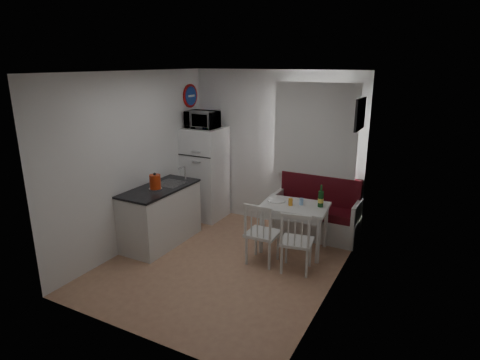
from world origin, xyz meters
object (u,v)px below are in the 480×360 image
Objects in this scene: chair_right at (295,236)px; bench at (316,217)px; microwave at (202,119)px; kettle at (155,182)px; kitchen_counter at (161,215)px; wine_bottle at (321,196)px; fridge at (205,173)px; dining_table at (295,210)px; chair_left at (260,228)px.

bench is at bearing 85.17° from chair_right.
microwave reaches higher than kettle.
kitchen_counter is at bearing 171.29° from chair_right.
kitchen_counter is 2.45m from bench.
microwave is 2.44m from wine_bottle.
microwave is at bearing -90.00° from fridge.
bench is 2.58× the size of microwave.
microwave reaches higher than wine_bottle.
kitchen_counter is 2.50× the size of microwave.
microwave is at bearing 89.06° from kitchen_counter.
bench is 2.89× the size of chair_right.
fridge is 2.28m from wine_bottle.
wine_bottle is (2.20, 0.96, -0.15)m from kettle.
kettle is (-1.85, -0.86, 0.40)m from dining_table.
kitchen_counter is 4.02× the size of wine_bottle.
kettle is at bearing -160.55° from dining_table.
fridge is at bearing -176.83° from bench.
kitchen_counter reaches higher than chair_right.
kitchen_counter is at bearing -164.94° from dining_table.
chair_right reaches higher than dining_table.
microwave is at bearing -175.42° from bench.
kettle is (0.03, -1.39, 0.22)m from fridge.
kettle is (0.05, -0.15, 0.57)m from kitchen_counter.
fridge is at bearing 168.98° from wine_bottle.
microwave reaches higher than chair_right.
chair_left is 2.34m from microwave.
microwave is at bearing 141.77° from chair_right.
chair_right is 2.72m from microwave.
chair_left is (-0.38, -1.31, 0.23)m from bench.
kettle is at bearing -88.72° from microwave.
chair_right is 2.46m from fridge.
wine_bottle is (0.10, 0.76, 0.34)m from chair_right.
dining_table is at bearing 100.73° from chair_right.
dining_table is 0.44m from wine_bottle.
kettle reaches higher than chair_right.
dining_table is (1.90, 0.71, 0.18)m from kitchen_counter.
dining_table is at bearing -101.47° from bench.
kitchen_counter is at bearing -160.26° from wine_bottle.
chair_right is at bearing 5.37° from kettle.
dining_table is 0.71m from chair_right.
kitchen_counter is 2.04m from dining_table.
chair_left is 0.91× the size of microwave.
dining_table is 2.08m from kettle.
wine_bottle reaches higher than chair_left.
kettle reaches higher than bench.
microwave reaches higher than kitchen_counter.
microwave reaches higher than fridge.
kettle is at bearing -174.59° from chair_left.
bench reaches higher than dining_table.
fridge is 4.96× the size of wine_bottle.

